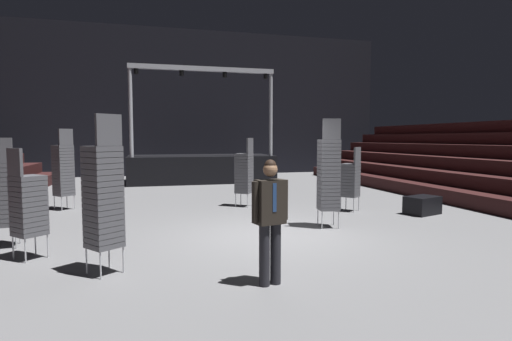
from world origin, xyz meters
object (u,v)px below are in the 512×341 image
(chair_stack_rear_right, at_px, (28,204))
(chair_stack_mid_centre, at_px, (63,169))
(chair_stack_mid_left, at_px, (329,174))
(chair_stack_front_left, at_px, (103,195))
(chair_stack_mid_right, at_px, (4,193))
(chair_stack_rear_left, at_px, (244,172))
(stage_riser, at_px, (201,167))
(equipment_road_case, at_px, (422,205))
(man_with_tie, at_px, (270,214))
(chair_stack_front_right, at_px, (351,179))

(chair_stack_rear_right, bearing_deg, chair_stack_mid_centre, 141.40)
(chair_stack_mid_left, bearing_deg, chair_stack_front_left, -146.24)
(chair_stack_mid_left, xyz_separation_m, chair_stack_rear_right, (-5.94, -0.99, -0.29))
(chair_stack_mid_right, xyz_separation_m, chair_stack_rear_left, (5.37, 3.36, 0.00))
(chair_stack_mid_right, bearing_deg, stage_riser, 59.72)
(stage_riser, xyz_separation_m, equipment_road_case, (4.74, -9.88, -0.44))
(man_with_tie, relative_size, chair_stack_mid_left, 0.71)
(chair_stack_front_right, bearing_deg, man_with_tie, -167.98)
(chair_stack_front_left, height_order, chair_stack_mid_left, chair_stack_mid_left)
(stage_riser, relative_size, equipment_road_case, 7.37)
(man_with_tie, distance_m, chair_stack_rear_right, 4.22)
(chair_stack_rear_right, bearing_deg, man_with_tie, 15.21)
(stage_riser, bearing_deg, chair_stack_front_left, -103.26)
(chair_stack_mid_right, bearing_deg, equipment_road_case, -0.18)
(chair_stack_rear_right, xyz_separation_m, equipment_road_case, (9.08, 1.84, -0.70))
(chair_stack_mid_right, xyz_separation_m, chair_stack_rear_right, (0.64, -0.93, -0.08))
(chair_stack_front_left, bearing_deg, chair_stack_mid_left, -12.85)
(chair_stack_front_right, height_order, chair_stack_rear_right, chair_stack_rear_right)
(chair_stack_front_right, xyz_separation_m, equipment_road_case, (1.65, -0.93, -0.66))
(chair_stack_front_left, height_order, chair_stack_rear_left, chair_stack_front_left)
(equipment_road_case, bearing_deg, chair_stack_front_left, -159.09)
(chair_stack_front_right, distance_m, chair_stack_rear_right, 7.93)
(chair_stack_rear_right, bearing_deg, chair_stack_rear_left, 89.23)
(stage_riser, bearing_deg, chair_stack_mid_left, -81.54)
(chair_stack_mid_left, bearing_deg, chair_stack_rear_left, 119.30)
(man_with_tie, bearing_deg, stage_riser, -107.13)
(stage_riser, relative_size, man_with_tie, 3.78)
(chair_stack_mid_right, relative_size, chair_stack_rear_left, 1.00)
(chair_stack_mid_centre, relative_size, chair_stack_rear_right, 1.23)
(chair_stack_front_left, distance_m, equipment_road_case, 8.37)
(stage_riser, relative_size, chair_stack_mid_right, 3.23)
(chair_stack_front_left, bearing_deg, equipment_road_case, -16.56)
(chair_stack_mid_centre, bearing_deg, chair_stack_mid_right, -134.19)
(chair_stack_rear_left, bearing_deg, chair_stack_mid_right, 158.41)
(chair_stack_front_left, bearing_deg, chair_stack_rear_right, 101.85)
(stage_riser, relative_size, chair_stack_rear_left, 3.23)
(chair_stack_rear_right, distance_m, equipment_road_case, 9.29)
(chair_stack_mid_centre, bearing_deg, stage_riser, 13.90)
(stage_riser, distance_m, chair_stack_front_right, 9.47)
(stage_riser, bearing_deg, chair_stack_front_right, -70.99)
(chair_stack_front_left, xyz_separation_m, equipment_road_case, (7.76, 2.97, -0.95))
(stage_riser, bearing_deg, chair_stack_rear_right, -110.33)
(stage_riser, xyz_separation_m, chair_stack_rear_right, (-4.34, -11.72, 0.26))
(man_with_tie, distance_m, chair_stack_front_left, 2.53)
(man_with_tie, relative_size, chair_stack_mid_right, 0.85)
(man_with_tie, xyz_separation_m, chair_stack_mid_left, (2.35, 3.21, 0.24))
(chair_stack_rear_right, relative_size, equipment_road_case, 2.09)
(stage_riser, xyz_separation_m, chair_stack_front_right, (3.08, -8.95, 0.22))
(stage_riser, height_order, chair_stack_mid_centre, stage_riser)
(chair_stack_mid_centre, xyz_separation_m, chair_stack_rear_right, (0.39, -5.06, -0.21))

